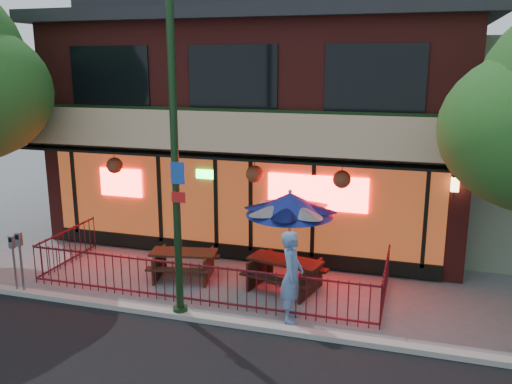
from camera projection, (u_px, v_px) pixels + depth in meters
ground at (188, 308)px, 12.16m from camera, size 80.00×80.00×0.00m
curb at (179, 315)px, 11.68m from camera, size 80.00×0.25×0.12m
restaurant_building at (272, 101)px, 17.80m from camera, size 12.96×9.49×8.05m
patio_fence at (196, 273)px, 12.48m from camera, size 8.44×2.62×1.00m
street_light at (176, 174)px, 11.04m from camera, size 0.43×0.32×7.00m
picnic_table_left at (184, 260)px, 13.74m from camera, size 1.86×1.56×0.71m
picnic_table_right at (285, 269)px, 13.06m from camera, size 2.03×1.72×0.76m
patio_umbrella at (290, 204)px, 12.93m from camera, size 2.12×2.12×2.42m
pedestrian at (292, 276)px, 11.35m from camera, size 0.53×0.76×1.98m
parking_meter_near at (20, 253)px, 12.60m from camera, size 0.15×0.14×1.54m
parking_meter_far at (13, 255)px, 12.67m from camera, size 0.13×0.12×1.44m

